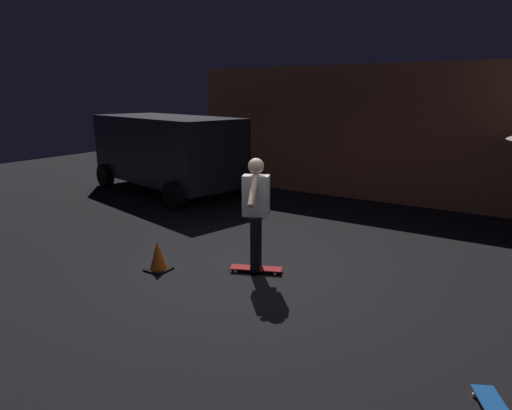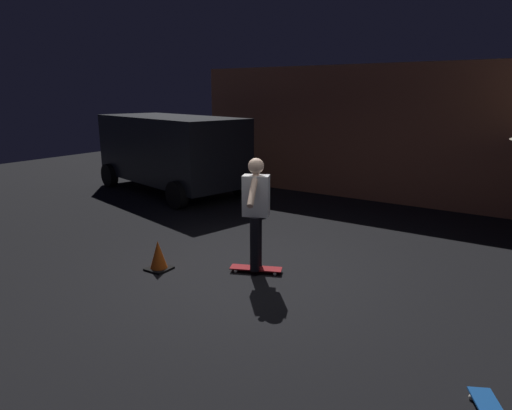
# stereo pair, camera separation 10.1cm
# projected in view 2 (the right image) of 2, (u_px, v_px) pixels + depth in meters

# --- Properties ---
(ground_plane) EXTENTS (28.00, 28.00, 0.00)m
(ground_plane) POSITION_uv_depth(u_px,v_px,m) (254.00, 277.00, 6.60)
(ground_plane) COLOR black
(low_building) EXTENTS (12.83, 4.44, 3.32)m
(low_building) POSITION_uv_depth(u_px,v_px,m) (452.00, 131.00, 11.90)
(low_building) COLOR #B76B4C
(low_building) RESTS_ON ground_plane
(parked_van) EXTENTS (4.92, 3.12, 2.03)m
(parked_van) POSITION_uv_depth(u_px,v_px,m) (170.00, 149.00, 12.07)
(parked_van) COLOR black
(parked_van) RESTS_ON ground_plane
(skateboard_ridden) EXTENTS (0.80, 0.49, 0.07)m
(skateboard_ridden) POSITION_uv_depth(u_px,v_px,m) (256.00, 269.00, 6.75)
(skateboard_ridden) COLOR #AD1E23
(skateboard_ridden) RESTS_ON ground_plane
(skater) EXTENTS (0.47, 0.94, 1.67)m
(skater) POSITION_uv_depth(u_px,v_px,m) (256.00, 206.00, 6.51)
(skater) COLOR black
(skater) RESTS_ON skateboard_ridden
(traffic_cone) EXTENTS (0.34, 0.34, 0.46)m
(traffic_cone) POSITION_uv_depth(u_px,v_px,m) (158.00, 257.00, 6.81)
(traffic_cone) COLOR black
(traffic_cone) RESTS_ON ground_plane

